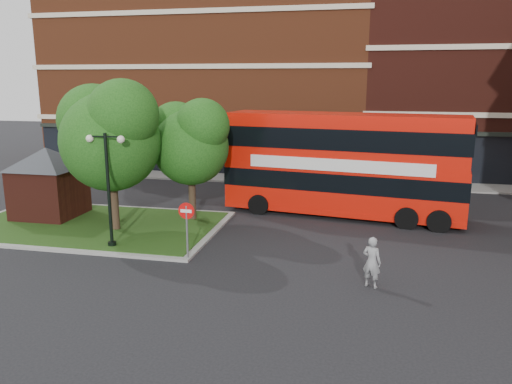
% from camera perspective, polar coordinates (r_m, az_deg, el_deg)
% --- Properties ---
extents(ground, '(120.00, 120.00, 0.00)m').
position_cam_1_polar(ground, '(20.49, -2.52, -7.69)').
color(ground, black).
rests_on(ground, ground).
extents(pavement_far, '(44.00, 3.00, 0.12)m').
position_cam_1_polar(pavement_far, '(36.11, 4.09, 1.37)').
color(pavement_far, slate).
rests_on(pavement_far, ground).
extents(terrace_far_left, '(26.00, 12.00, 14.00)m').
position_cam_1_polar(terrace_far_left, '(44.48, -4.85, 12.48)').
color(terrace_far_left, brown).
rests_on(terrace_far_left, ground).
extents(terrace_far_right, '(18.00, 12.00, 16.00)m').
position_cam_1_polar(terrace_far_right, '(43.54, 24.83, 12.70)').
color(terrace_far_right, '#471911').
rests_on(terrace_far_right, ground).
extents(traffic_island, '(12.60, 7.60, 0.15)m').
position_cam_1_polar(traffic_island, '(26.11, -18.08, -3.65)').
color(traffic_island, gray).
rests_on(traffic_island, ground).
extents(kiosk, '(6.51, 6.51, 3.60)m').
position_cam_1_polar(kiosk, '(28.03, -22.69, 1.81)').
color(kiosk, '#471911').
rests_on(kiosk, traffic_island).
extents(tree_island_west, '(5.40, 4.71, 7.21)m').
position_cam_1_polar(tree_island_west, '(24.18, -16.45, 6.63)').
color(tree_island_west, '#2D2116').
rests_on(tree_island_west, ground).
extents(tree_island_east, '(4.46, 3.90, 6.29)m').
position_cam_1_polar(tree_island_east, '(25.27, -7.61, 6.02)').
color(tree_island_east, '#2D2116').
rests_on(tree_island_east, ground).
extents(lamp_island, '(1.72, 0.36, 5.00)m').
position_cam_1_polar(lamp_island, '(21.89, -16.53, 0.82)').
color(lamp_island, black).
rests_on(lamp_island, ground).
extents(lamp_far_left, '(1.72, 0.36, 5.00)m').
position_cam_1_polar(lamp_far_left, '(33.47, 7.08, 5.21)').
color(lamp_far_left, black).
rests_on(lamp_far_left, ground).
extents(lamp_far_right, '(1.72, 0.36, 5.00)m').
position_cam_1_polar(lamp_far_right, '(33.73, 20.78, 4.54)').
color(lamp_far_right, black).
rests_on(lamp_far_right, ground).
extents(bus, '(12.74, 4.67, 4.76)m').
position_cam_1_polar(bus, '(26.74, 9.94, 3.88)').
color(bus, red).
rests_on(bus, ground).
extents(woman, '(0.79, 0.67, 1.83)m').
position_cam_1_polar(woman, '(18.04, 13.09, -7.80)').
color(woman, gray).
rests_on(woman, ground).
extents(car_silver, '(4.32, 1.87, 1.45)m').
position_cam_1_polar(car_silver, '(35.55, 3.35, 2.29)').
color(car_silver, '#AFB0B6').
rests_on(car_silver, ground).
extents(car_white, '(3.85, 1.76, 1.22)m').
position_cam_1_polar(car_white, '(35.23, 8.83, 1.88)').
color(car_white, silver).
rests_on(car_white, ground).
extents(no_entry_sign, '(0.66, 0.08, 2.40)m').
position_cam_1_polar(no_entry_sign, '(20.02, -7.93, -3.14)').
color(no_entry_sign, slate).
rests_on(no_entry_sign, ground).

